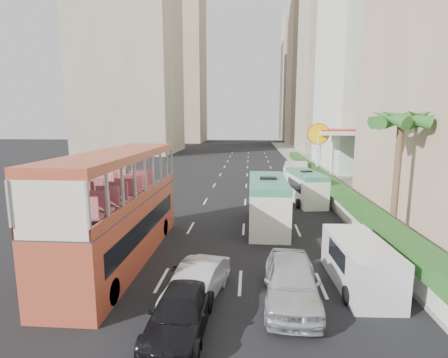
# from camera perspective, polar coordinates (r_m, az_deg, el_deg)

# --- Properties ---
(ground_plane) EXTENTS (200.00, 200.00, 0.00)m
(ground_plane) POSITION_cam_1_polar(r_m,az_deg,el_deg) (16.43, 4.30, -13.51)
(ground_plane) COLOR black
(ground_plane) RESTS_ON ground
(double_decker_bus) EXTENTS (2.50, 11.00, 5.06)m
(double_decker_bus) POSITION_cam_1_polar(r_m,az_deg,el_deg) (16.71, -16.70, -4.35)
(double_decker_bus) COLOR #B6492E
(double_decker_bus) RESTS_ON ground
(car_silver_lane_a) EXTENTS (2.19, 4.21, 1.32)m
(car_silver_lane_a) POSITION_cam_1_polar(r_m,az_deg,el_deg) (13.44, -4.36, -19.07)
(car_silver_lane_a) COLOR silver
(car_silver_lane_a) RESTS_ON ground
(car_silver_lane_b) EXTENTS (2.17, 4.84, 1.62)m
(car_silver_lane_b) POSITION_cam_1_polar(r_m,az_deg,el_deg) (13.47, 10.84, -19.13)
(car_silver_lane_b) COLOR silver
(car_silver_lane_b) RESTS_ON ground
(car_black) EXTENTS (1.85, 4.31, 1.24)m
(car_black) POSITION_cam_1_polar(r_m,az_deg,el_deg) (11.83, -7.14, -23.45)
(car_black) COLOR black
(car_black) RESTS_ON ground
(van_asset) EXTENTS (2.68, 4.72, 1.24)m
(van_asset) POSITION_cam_1_polar(r_m,az_deg,el_deg) (34.16, 6.28, -1.34)
(van_asset) COLOR silver
(van_asset) RESTS_ON ground
(minibus_near) EXTENTS (2.21, 6.61, 2.93)m
(minibus_near) POSITION_cam_1_polar(r_m,az_deg,el_deg) (21.49, 7.11, -3.87)
(minibus_near) COLOR silver
(minibus_near) RESTS_ON ground
(minibus_far) EXTENTS (2.64, 5.73, 2.45)m
(minibus_far) POSITION_cam_1_polar(r_m,az_deg,el_deg) (28.19, 13.18, -1.33)
(minibus_far) COLOR silver
(minibus_far) RESTS_ON ground
(panel_van_near) EXTENTS (2.01, 4.63, 1.82)m
(panel_van_near) POSITION_cam_1_polar(r_m,az_deg,el_deg) (14.98, 21.26, -12.74)
(panel_van_near) COLOR silver
(panel_van_near) RESTS_ON ground
(panel_van_far) EXTENTS (2.94, 5.74, 2.20)m
(panel_van_far) POSITION_cam_1_polar(r_m,az_deg,el_deg) (35.00, 11.60, 0.61)
(panel_van_far) COLOR silver
(panel_van_far) RESTS_ON ground
(sidewalk) EXTENTS (6.00, 120.00, 0.18)m
(sidewalk) POSITION_cam_1_polar(r_m,az_deg,el_deg) (41.62, 16.82, 0.40)
(sidewalk) COLOR #99968C
(sidewalk) RESTS_ON ground
(kerb_wall) EXTENTS (0.30, 44.00, 1.00)m
(kerb_wall) POSITION_cam_1_polar(r_m,az_deg,el_deg) (30.34, 16.13, -1.74)
(kerb_wall) COLOR silver
(kerb_wall) RESTS_ON sidewalk
(hedge) EXTENTS (1.10, 44.00, 0.70)m
(hedge) POSITION_cam_1_polar(r_m,az_deg,el_deg) (30.19, 16.21, -0.16)
(hedge) COLOR #2D6626
(hedge) RESTS_ON kerb_wall
(palm_tree) EXTENTS (0.36, 0.36, 6.40)m
(palm_tree) POSITION_cam_1_polar(r_m,az_deg,el_deg) (20.90, 26.34, 0.17)
(palm_tree) COLOR brown
(palm_tree) RESTS_ON sidewalk
(shell_station) EXTENTS (6.50, 8.00, 5.50)m
(shell_station) POSITION_cam_1_polar(r_m,az_deg,el_deg) (39.60, 19.03, 3.72)
(shell_station) COLOR silver
(shell_station) RESTS_ON ground
(tower_mid) EXTENTS (16.00, 16.00, 50.00)m
(tower_mid) POSITION_cam_1_polar(r_m,az_deg,el_deg) (77.57, 19.19, 22.92)
(tower_mid) COLOR #B6A98F
(tower_mid) RESTS_ON ground
(tower_far_a) EXTENTS (14.00, 14.00, 44.00)m
(tower_far_a) POSITION_cam_1_polar(r_m,az_deg,el_deg) (99.83, 14.84, 18.24)
(tower_far_a) COLOR tan
(tower_far_a) RESTS_ON ground
(tower_far_b) EXTENTS (14.00, 14.00, 40.00)m
(tower_far_b) POSITION_cam_1_polar(r_m,az_deg,el_deg) (121.10, 12.85, 15.78)
(tower_far_b) COLOR #B6A98F
(tower_far_b) RESTS_ON ground
(tower_left_a) EXTENTS (18.00, 18.00, 52.00)m
(tower_left_a) POSITION_cam_1_polar(r_m,az_deg,el_deg) (76.63, -15.44, 24.05)
(tower_left_a) COLOR #B6A98F
(tower_left_a) RESTS_ON ground
(tower_left_b) EXTENTS (16.00, 16.00, 46.00)m
(tower_left_b) POSITION_cam_1_polar(r_m,az_deg,el_deg) (108.65, -7.81, 18.26)
(tower_left_b) COLOR tan
(tower_left_b) RESTS_ON ground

